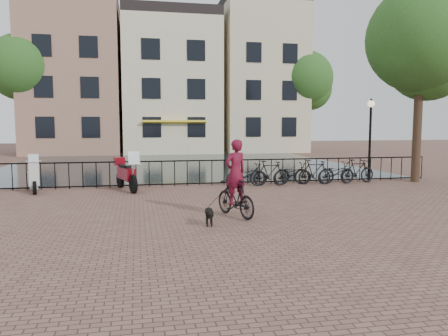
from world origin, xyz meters
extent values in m
plane|color=brown|center=(0.00, 0.00, 0.00)|extent=(100.00, 100.00, 0.00)
plane|color=black|center=(0.00, 17.30, 0.00)|extent=(20.00, 20.00, 0.00)
cube|color=black|center=(0.00, 8.00, 1.00)|extent=(20.00, 0.05, 0.05)
cube|color=black|center=(0.00, 8.00, 0.08)|extent=(20.00, 0.05, 0.05)
cube|color=#916D54|center=(-7.50, 30.00, 6.00)|extent=(7.50, 9.00, 12.00)
cube|color=black|center=(-7.50, 30.00, 12.40)|extent=(7.50, 9.00, 0.80)
cube|color=beige|center=(0.50, 30.00, 5.50)|extent=(8.00, 9.00, 11.00)
cube|color=black|center=(0.50, 30.00, 11.40)|extent=(8.00, 9.00, 0.80)
cube|color=yellow|center=(0.50, 25.30, 2.60)|extent=(5.00, 0.60, 0.15)
cube|color=beige|center=(8.50, 30.00, 6.25)|extent=(7.00, 9.00, 12.50)
cube|color=black|center=(8.50, 30.00, 12.90)|extent=(7.00, 9.00, 0.80)
cylinder|color=black|center=(-11.00, 27.00, 3.15)|extent=(0.36, 0.36, 6.30)
sphere|color=#24531B|center=(-11.00, 27.00, 6.75)|extent=(5.04, 5.04, 5.04)
cylinder|color=black|center=(9.20, 7.30, 2.80)|extent=(0.36, 0.36, 5.60)
sphere|color=#24531B|center=(9.20, 7.30, 6.00)|extent=(4.48, 4.48, 4.48)
cylinder|color=black|center=(12.00, 27.00, 2.97)|extent=(0.36, 0.36, 5.95)
sphere|color=#24531B|center=(12.00, 27.00, 6.38)|extent=(4.76, 4.76, 4.76)
cylinder|color=black|center=(7.20, 7.60, 1.60)|extent=(0.10, 0.10, 3.20)
sphere|color=beige|center=(7.20, 7.60, 3.30)|extent=(0.30, 0.30, 0.30)
imported|color=black|center=(0.09, 1.92, 0.53)|extent=(1.12, 1.82, 1.06)
imported|color=maroon|center=(0.09, 1.92, 1.37)|extent=(0.89, 0.74, 2.07)
imported|color=black|center=(1.80, 7.40, 0.45)|extent=(1.77, 0.78, 0.90)
imported|color=black|center=(2.75, 7.40, 0.50)|extent=(1.68, 0.53, 1.00)
imported|color=black|center=(3.70, 7.40, 0.45)|extent=(1.78, 0.83, 0.90)
imported|color=black|center=(4.65, 7.40, 0.50)|extent=(1.70, 0.63, 1.00)
imported|color=black|center=(5.60, 7.40, 0.45)|extent=(1.78, 0.83, 0.90)
imported|color=black|center=(6.55, 7.40, 0.50)|extent=(1.72, 0.75, 1.00)
camera|label=1|loc=(-2.45, -9.25, 2.47)|focal=35.00mm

